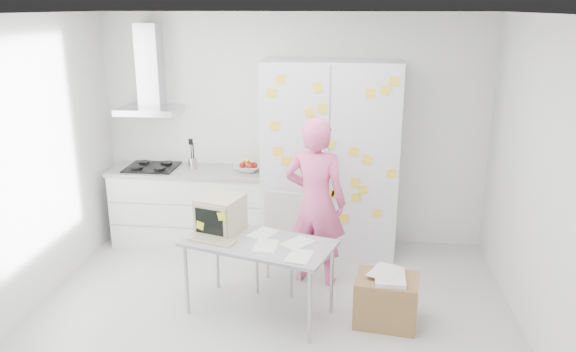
# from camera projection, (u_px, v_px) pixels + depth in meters

# --- Properties ---
(floor) EXTENTS (4.50, 4.00, 0.02)m
(floor) POSITION_uv_depth(u_px,v_px,m) (269.00, 323.00, 5.11)
(floor) COLOR silver
(floor) RESTS_ON ground
(walls) EXTENTS (4.52, 4.01, 2.70)m
(walls) POSITION_uv_depth(u_px,v_px,m) (279.00, 159.00, 5.39)
(walls) COLOR white
(walls) RESTS_ON ground
(ceiling) EXTENTS (4.50, 4.00, 0.02)m
(ceiling) POSITION_uv_depth(u_px,v_px,m) (266.00, 14.00, 4.32)
(ceiling) COLOR white
(ceiling) RESTS_ON walls
(counter_run) EXTENTS (1.84, 0.63, 1.28)m
(counter_run) POSITION_uv_depth(u_px,v_px,m) (191.00, 205.00, 6.71)
(counter_run) COLOR white
(counter_run) RESTS_ON ground
(range_hood) EXTENTS (0.70, 0.48, 1.01)m
(range_hood) POSITION_uv_depth(u_px,v_px,m) (150.00, 78.00, 6.46)
(range_hood) COLOR silver
(range_hood) RESTS_ON walls
(tall_cabinet) EXTENTS (1.50, 0.68, 2.20)m
(tall_cabinet) POSITION_uv_depth(u_px,v_px,m) (330.00, 159.00, 6.32)
(tall_cabinet) COLOR silver
(tall_cabinet) RESTS_ON ground
(person) EXTENTS (0.70, 0.53, 1.74)m
(person) POSITION_uv_depth(u_px,v_px,m) (315.00, 202.00, 5.64)
(person) COLOR #EE5C96
(person) RESTS_ON ground
(desk) EXTENTS (1.47, 1.03, 1.06)m
(desk) POSITION_uv_depth(u_px,v_px,m) (234.00, 227.00, 5.17)
(desk) COLOR #979AA0
(desk) RESTS_ON ground
(chair) EXTENTS (0.49, 0.49, 0.96)m
(chair) POSITION_uv_depth(u_px,v_px,m) (281.00, 235.00, 5.65)
(chair) COLOR #AFAFAD
(chair) RESTS_ON ground
(cardboard_box) EXTENTS (0.60, 0.51, 0.48)m
(cardboard_box) POSITION_uv_depth(u_px,v_px,m) (387.00, 299.00, 5.05)
(cardboard_box) COLOR olive
(cardboard_box) RESTS_ON ground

